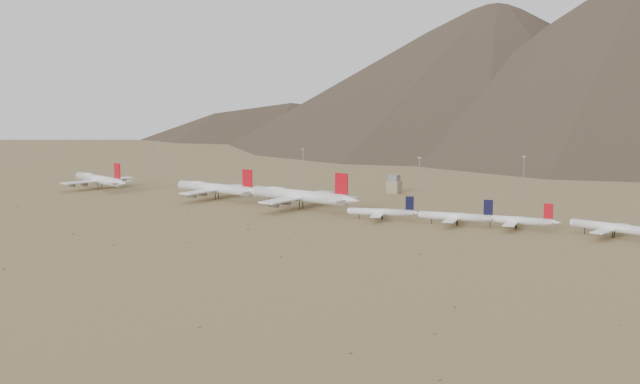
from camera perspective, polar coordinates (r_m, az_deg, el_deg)
The scene contains 15 objects.
ground at distance 437.79m, azimuth -5.02°, elevation -1.68°, with size 3000.00×3000.00×0.00m, color #97824E.
mountain_ridge at distance 1278.41m, azimuth 19.48°, elevation 10.92°, with size 4400.00×1000.00×300.00m.
widebody_west at distance 562.17m, azimuth -15.44°, elevation 0.88°, with size 63.86×50.53×19.48m.
widebody_centre at distance 499.87m, azimuth -7.43°, elevation 0.28°, with size 67.78×52.29×20.13m.
widebody_east at distance 457.78m, azimuth -1.44°, elevation -0.25°, with size 75.95×58.73×22.58m.
narrowbody_a at distance 422.74m, azimuth 4.48°, elevation -1.43°, with size 38.56×28.61×13.11m.
narrowbody_b at distance 411.46m, azimuth 9.77°, elevation -1.74°, with size 42.23×30.75×14.01m.
narrowbody_c at distance 407.18m, azimuth 13.83°, elevation -1.97°, with size 41.60×30.17×13.76m.
narrowbody_d at distance 397.80m, azimuth 20.22°, elevation -2.40°, with size 45.05×33.05×15.06m.
control_tower at distance 524.79m, azimuth 5.30°, elevation 0.49°, with size 8.00×8.00×12.00m.
mast_far_west at distance 639.69m, azimuth -11.31°, elevation 2.50°, with size 2.00×0.60×25.70m.
mast_west at distance 562.03m, azimuth -1.22°, elevation 1.93°, with size 2.00×0.60×25.70m.
mast_centre at distance 504.08m, azimuth 7.07°, elevation 1.18°, with size 2.00×0.60×25.70m.
mast_east at distance 523.65m, azimuth 14.29°, elevation 1.25°, with size 2.00×0.60×25.70m.
desert_scrub at distance 368.94m, azimuth -12.08°, elevation -3.59°, with size 433.96×178.14×0.78m.
Camera 1 is at (251.26, -351.08, 72.59)m, focal length 45.00 mm.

